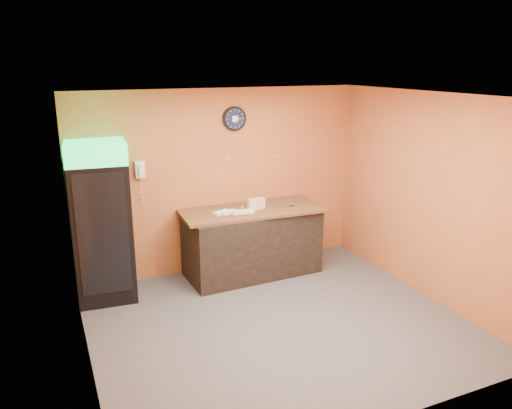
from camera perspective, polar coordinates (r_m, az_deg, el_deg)
floor at (r=6.46m, az=2.50°, el=-13.37°), size 4.50×4.50×0.00m
back_wall at (r=7.68m, az=-3.98°, el=2.67°), size 4.50×0.02×2.80m
left_wall at (r=5.34m, az=-19.57°, el=-4.29°), size 0.02×4.00×2.80m
right_wall at (r=7.15m, az=19.04°, el=0.82°), size 0.02×4.00×2.80m
ceiling at (r=5.64m, az=2.85°, el=12.25°), size 4.50×4.00×0.02m
beverage_cooler at (r=6.99m, az=-17.15°, el=-2.23°), size 0.82×0.83×2.18m
prep_counter at (r=7.66m, az=-0.45°, el=-4.38°), size 2.03×0.96×1.00m
wall_clock at (r=7.56m, az=-2.48°, el=9.78°), size 0.37×0.06×0.37m
wall_phone at (r=7.25m, az=-13.12°, el=3.90°), size 0.13×0.11×0.24m
butcher_paper at (r=7.49m, az=-0.46°, el=-0.65°), size 2.18×1.01×0.04m
sub_roll_stack at (r=7.45m, az=0.03°, el=0.08°), size 0.27×0.11×0.17m
wrapped_sandwich_left at (r=7.27m, az=-3.14°, el=-0.88°), size 0.28×0.19×0.04m
wrapped_sandwich_mid at (r=7.27m, az=-1.51°, el=-0.83°), size 0.33×0.17×0.04m
wrapped_sandwich_right at (r=7.27m, az=-3.96°, el=-0.89°), size 0.29×0.20×0.04m
kitchen_tool at (r=7.38m, az=-1.59°, el=-0.49°), size 0.07×0.07×0.07m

